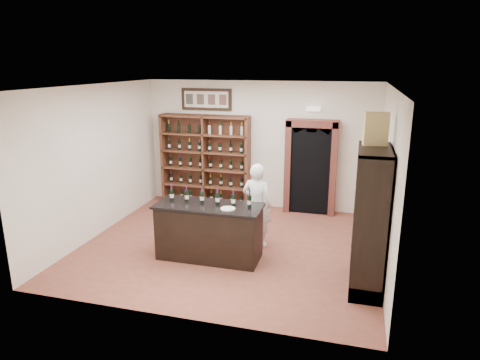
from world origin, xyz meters
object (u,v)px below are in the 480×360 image
(wine_shelf, at_px, (206,160))
(shopkeeper, at_px, (257,205))
(counter_bottle_0, at_px, (172,195))
(side_cabinet, at_px, (370,241))
(wine_crate, at_px, (376,129))
(tasting_counter, at_px, (209,232))

(wine_shelf, relative_size, shopkeeper, 1.37)
(wine_shelf, relative_size, counter_bottle_0, 7.33)
(side_cabinet, bearing_deg, wine_crate, 102.20)
(wine_crate, bearing_deg, wine_shelf, 130.43)
(shopkeeper, xyz_separation_m, wine_crate, (1.99, -0.85, 1.64))
(counter_bottle_0, xyz_separation_m, shopkeeper, (1.41, 0.71, -0.30))
(wine_shelf, height_order, counter_bottle_0, wine_shelf)
(wine_shelf, xyz_separation_m, counter_bottle_0, (0.38, -2.87, 0.01))
(tasting_counter, bearing_deg, wine_shelf, 110.56)
(tasting_counter, relative_size, side_cabinet, 0.85)
(side_cabinet, height_order, shopkeeper, side_cabinet)
(counter_bottle_0, relative_size, shopkeeper, 0.19)
(counter_bottle_0, xyz_separation_m, wine_crate, (3.40, -0.14, 1.34))
(tasting_counter, distance_m, wine_crate, 3.31)
(counter_bottle_0, bearing_deg, wine_crate, -2.28)
(wine_shelf, bearing_deg, tasting_counter, -69.44)
(tasting_counter, relative_size, counter_bottle_0, 6.27)
(wine_shelf, distance_m, tasting_counter, 3.19)
(counter_bottle_0, bearing_deg, side_cabinet, -6.03)
(side_cabinet, distance_m, shopkeeper, 2.30)
(tasting_counter, bearing_deg, counter_bottle_0, 174.93)
(counter_bottle_0, height_order, side_cabinet, side_cabinet)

